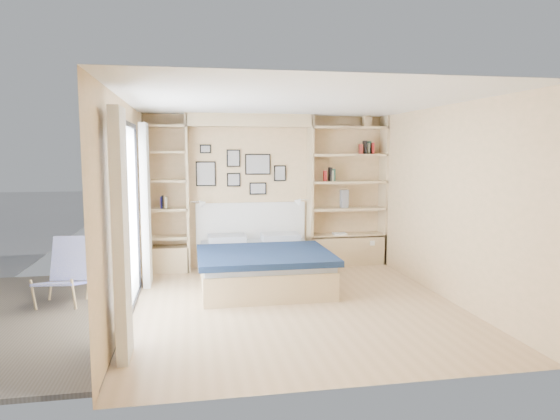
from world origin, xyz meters
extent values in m
plane|color=tan|center=(0.00, 0.00, 0.00)|extent=(4.50, 4.50, 0.00)
plane|color=#E7BB87|center=(0.00, 2.25, 1.25)|extent=(4.00, 0.00, 4.00)
plane|color=#E7BB87|center=(0.00, -2.25, 1.25)|extent=(4.00, 0.00, 4.00)
plane|color=#E7BB87|center=(-2.00, 0.00, 1.25)|extent=(0.00, 4.50, 4.50)
plane|color=#E7BB87|center=(2.00, 0.00, 1.25)|extent=(0.00, 4.50, 4.50)
plane|color=white|center=(0.00, 0.00, 2.50)|extent=(4.50, 4.50, 0.00)
cube|color=tan|center=(-1.30, 2.08, 1.25)|extent=(0.04, 0.35, 2.50)
cube|color=tan|center=(0.70, 2.08, 1.25)|extent=(0.04, 0.35, 2.50)
cube|color=tan|center=(-0.30, 2.08, 2.40)|extent=(2.00, 0.35, 0.20)
cube|color=tan|center=(1.98, 2.08, 1.25)|extent=(0.04, 0.35, 2.50)
cube|color=tan|center=(-1.98, 2.08, 1.25)|extent=(0.04, 0.35, 2.50)
cube|color=tan|center=(1.35, 2.08, 0.25)|extent=(1.30, 0.35, 0.50)
cube|color=tan|center=(-1.65, 2.08, 0.20)|extent=(0.70, 0.35, 0.40)
cube|color=black|center=(-1.97, 0.00, 2.23)|extent=(0.04, 2.08, 0.06)
cube|color=black|center=(-1.97, 0.00, 0.03)|extent=(0.04, 2.08, 0.06)
cube|color=black|center=(-1.97, -1.02, 1.10)|extent=(0.04, 0.06, 2.20)
cube|color=black|center=(-1.97, 1.02, 1.10)|extent=(0.04, 0.06, 2.20)
cube|color=silver|center=(-1.98, 0.00, 1.12)|extent=(0.01, 2.00, 2.20)
cube|color=white|center=(-1.88, -1.30, 1.15)|extent=(0.10, 0.45, 2.30)
cube|color=white|center=(-1.88, 1.30, 1.15)|extent=(0.10, 0.45, 2.30)
cube|color=tan|center=(1.35, 2.08, 0.50)|extent=(1.30, 0.35, 0.04)
cube|color=tan|center=(1.35, 2.08, 0.95)|extent=(1.30, 0.35, 0.04)
cube|color=tan|center=(1.35, 2.08, 1.40)|extent=(1.30, 0.35, 0.04)
cube|color=tan|center=(1.35, 2.08, 1.85)|extent=(1.30, 0.35, 0.04)
cube|color=tan|center=(1.35, 2.08, 2.30)|extent=(1.30, 0.35, 0.04)
cube|color=tan|center=(-1.65, 2.08, 0.55)|extent=(0.70, 0.35, 0.04)
cube|color=tan|center=(-1.65, 2.08, 1.00)|extent=(0.70, 0.35, 0.04)
cube|color=tan|center=(-1.65, 2.08, 1.45)|extent=(0.70, 0.35, 0.04)
cube|color=tan|center=(-1.65, 2.08, 1.90)|extent=(0.70, 0.35, 0.04)
cube|color=tan|center=(-1.65, 2.08, 2.30)|extent=(0.70, 0.35, 0.04)
cube|color=tan|center=(-0.27, 1.08, 0.19)|extent=(1.71, 2.14, 0.38)
cube|color=#ADB3BD|center=(-0.27, 1.08, 0.43)|extent=(1.67, 2.10, 0.10)
cube|color=#11213E|center=(-0.27, 0.72, 0.50)|extent=(1.81, 1.50, 0.08)
cube|color=#ADB3BD|center=(-0.70, 1.85, 0.54)|extent=(0.59, 0.43, 0.12)
cube|color=#ADB3BD|center=(0.16, 1.85, 0.54)|extent=(0.59, 0.43, 0.12)
cube|color=white|center=(-0.27, 2.22, 0.72)|extent=(1.81, 0.04, 0.70)
cube|color=black|center=(-1.00, 2.23, 1.55)|extent=(0.32, 0.02, 0.40)
cube|color=gray|center=(-1.00, 2.21, 1.55)|extent=(0.28, 0.01, 0.36)
cube|color=black|center=(-0.55, 2.23, 1.80)|extent=(0.22, 0.02, 0.28)
cube|color=gray|center=(-0.55, 2.21, 1.80)|extent=(0.18, 0.01, 0.24)
cube|color=black|center=(-0.55, 2.23, 1.45)|extent=(0.22, 0.02, 0.22)
cube|color=gray|center=(-0.55, 2.21, 1.45)|extent=(0.18, 0.01, 0.18)
cube|color=black|center=(-0.15, 2.23, 1.70)|extent=(0.42, 0.02, 0.34)
cube|color=gray|center=(-0.15, 2.21, 1.70)|extent=(0.38, 0.01, 0.30)
cube|color=black|center=(-0.15, 2.23, 1.30)|extent=(0.28, 0.02, 0.20)
cube|color=gray|center=(-0.15, 2.21, 1.30)|extent=(0.24, 0.01, 0.16)
cube|color=black|center=(0.22, 2.23, 1.55)|extent=(0.20, 0.02, 0.26)
cube|color=gray|center=(0.22, 2.21, 1.55)|extent=(0.16, 0.01, 0.22)
cube|color=black|center=(-1.00, 2.23, 1.95)|extent=(0.18, 0.02, 0.14)
cube|color=gray|center=(-1.00, 2.21, 1.95)|extent=(0.14, 0.01, 0.10)
cylinder|color=silver|center=(-1.16, 2.00, 1.12)|extent=(0.20, 0.02, 0.02)
cone|color=white|center=(-1.06, 2.00, 1.10)|extent=(0.13, 0.12, 0.15)
cylinder|color=silver|center=(0.56, 2.00, 1.12)|extent=(0.20, 0.02, 0.02)
cone|color=white|center=(0.46, 2.00, 1.10)|extent=(0.13, 0.12, 0.15)
cube|color=#A51E1E|center=(0.95, 2.07, 1.51)|extent=(0.02, 0.15, 0.17)
cube|color=black|center=(1.04, 2.07, 1.53)|extent=(0.03, 0.15, 0.23)
cube|color=#BDB886|center=(1.07, 2.07, 1.51)|extent=(0.04, 0.15, 0.17)
cube|color=#225640|center=(1.09, 2.07, 1.52)|extent=(0.03, 0.15, 0.20)
cube|color=#AE372E|center=(1.57, 2.07, 1.95)|extent=(0.02, 0.15, 0.16)
cube|color=black|center=(1.63, 2.07, 1.98)|extent=(0.03, 0.15, 0.22)
cube|color=#C8BE8E|center=(1.70, 2.07, 1.96)|extent=(0.04, 0.15, 0.18)
cube|color=#26593F|center=(1.71, 2.07, 1.98)|extent=(0.03, 0.15, 0.21)
cube|color=#A51E1E|center=(1.76, 2.07, 1.96)|extent=(0.03, 0.15, 0.19)
cube|color=navy|center=(-1.70, 2.07, 1.11)|extent=(0.02, 0.15, 0.18)
cube|color=black|center=(-1.69, 2.07, 1.12)|extent=(0.03, 0.15, 0.20)
cube|color=tan|center=(-1.63, 2.07, 1.11)|extent=(0.03, 0.15, 0.18)
cube|color=tan|center=(1.66, 2.07, 2.40)|extent=(0.13, 0.13, 0.15)
cone|color=tan|center=(1.66, 2.07, 2.51)|extent=(0.20, 0.20, 0.08)
cube|color=slate|center=(1.29, 2.07, 1.12)|extent=(0.12, 0.12, 0.30)
cube|color=white|center=(1.20, 2.02, 0.54)|extent=(0.22, 0.16, 0.03)
cylinder|color=tan|center=(-3.11, 0.22, 0.21)|extent=(0.05, 0.14, 0.42)
cylinder|color=tan|center=(-2.64, 0.17, 0.21)|extent=(0.05, 0.14, 0.42)
cylinder|color=tan|center=(-3.04, 0.80, 0.32)|extent=(0.07, 0.34, 0.68)
cylinder|color=tan|center=(-2.58, 0.75, 0.32)|extent=(0.07, 0.34, 0.68)
cube|color=#2F34B1|center=(-2.85, 0.41, 0.30)|extent=(0.54, 0.63, 0.15)
cube|color=#2F34B1|center=(-2.81, 0.81, 0.53)|extent=(0.50, 0.28, 0.56)
camera|label=1|loc=(-1.26, -5.94, 1.91)|focal=32.00mm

